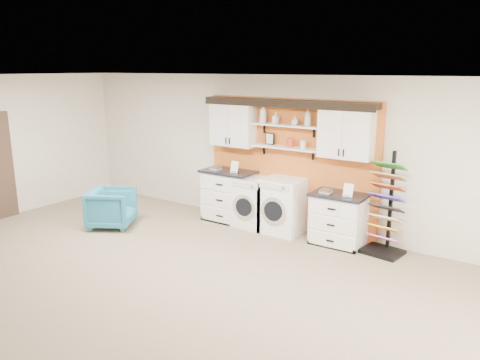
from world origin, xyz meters
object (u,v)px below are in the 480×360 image
Objects in this scene: washer at (254,202)px; dryer at (283,206)px; base_cabinet_left at (229,196)px; base_cabinet_right at (338,219)px; sample_rack at (385,222)px; armchair at (112,208)px.

washer is 0.94× the size of dryer.
base_cabinet_left is at bearing 179.67° from washer.
base_cabinet_right is 1.68m from washer.
base_cabinet_left is 1.19m from dryer.
sample_rack is (0.77, 0.03, 0.08)m from base_cabinet_right.
washer is 2.45m from sample_rack.
base_cabinet_left is 1.28× the size of armchair.
armchair is at bearing -136.38° from base_cabinet_left.
sample_rack is 4.90m from armchair.
sample_rack reaches higher than dryer.
dryer is (1.19, -0.00, -0.00)m from base_cabinet_left.
sample_rack is at bearing 1.20° from dryer.
armchair is (-3.87, -1.53, -0.08)m from base_cabinet_right.
washer reaches higher than armchair.
sample_rack reaches higher than base_cabinet_right.
base_cabinet_left is 2.22m from armchair.
washer is at bearing -0.33° from base_cabinet_left.
armchair is (-2.19, -1.53, -0.10)m from washer.
base_cabinet_left reaches higher than washer.
dryer is (-1.07, -0.00, 0.06)m from base_cabinet_right.
washer reaches higher than base_cabinet_right.
base_cabinet_right is 0.78m from sample_rack.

